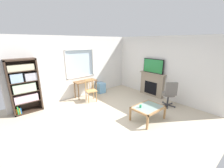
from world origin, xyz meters
TOP-DOWN VIEW (x-y plane):
  - ground at (0.00, 0.00)m, footprint 6.36×5.78m
  - wall_back_with_window at (-0.02, 2.39)m, footprint 5.36×0.15m
  - wall_right at (2.74, 0.00)m, footprint 0.12×4.98m
  - bookshelf at (-2.06, 2.15)m, footprint 0.90×0.38m
  - desk_under_window at (0.20, 2.04)m, footprint 0.98×0.43m
  - wooden_chair at (0.14, 1.53)m, footprint 0.49×0.48m
  - plastic_drawer_unit at (1.04, 2.09)m, footprint 0.35×0.40m
  - fireplace at (2.58, 0.28)m, footprint 0.26×1.22m
  - tv at (2.57, 0.28)m, footprint 0.06×0.97m
  - office_chair at (2.07, -0.85)m, footprint 0.63×0.60m
  - coffee_table at (0.70, -0.90)m, footprint 0.95×0.70m
  - sippy_cup at (0.48, -0.79)m, footprint 0.07×0.07m

SIDE VIEW (x-z plane):
  - ground at x=0.00m, z-range -0.02..0.00m
  - plastic_drawer_unit at x=1.04m, z-range 0.00..0.48m
  - coffee_table at x=0.70m, z-range 0.16..0.60m
  - wooden_chair at x=0.14m, z-range 0.01..0.91m
  - sippy_cup at x=0.48m, z-range 0.44..0.53m
  - fireplace at x=2.58m, z-range 0.00..1.06m
  - office_chair at x=2.07m, z-range 0.05..1.05m
  - desk_under_window at x=0.20m, z-range 0.24..0.99m
  - bookshelf at x=-2.06m, z-range 0.04..1.90m
  - wall_back_with_window at x=-0.02m, z-range -0.02..2.58m
  - wall_right at x=2.74m, z-range 0.00..2.60m
  - tv at x=2.57m, z-range 1.06..1.66m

